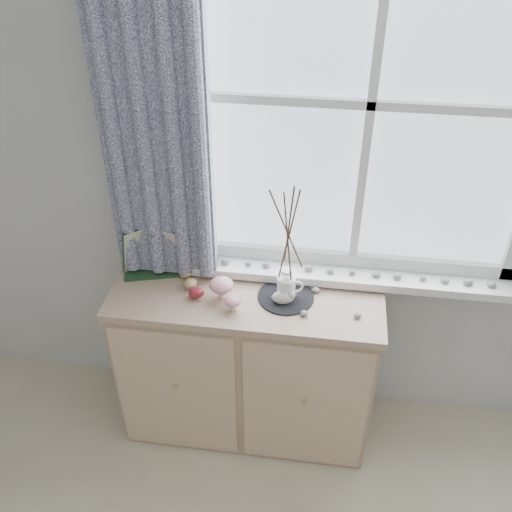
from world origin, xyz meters
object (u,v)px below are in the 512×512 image
(sideboard, at_px, (247,363))
(twig_pitcher, at_px, (288,230))
(toadstool_cluster, at_px, (224,290))
(botanical_book, at_px, (155,254))

(sideboard, distance_m, twig_pitcher, 0.79)
(toadstool_cluster, bearing_deg, twig_pitcher, 13.16)
(sideboard, height_order, twig_pitcher, twig_pitcher)
(sideboard, distance_m, toadstool_cluster, 0.50)
(botanical_book, bearing_deg, toadstool_cluster, -36.04)
(botanical_book, relative_size, twig_pitcher, 0.60)
(botanical_book, bearing_deg, twig_pitcher, -21.86)
(sideboard, bearing_deg, toadstool_cluster, -150.73)
(sideboard, relative_size, toadstool_cluster, 7.51)
(sideboard, height_order, botanical_book, botanical_book)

